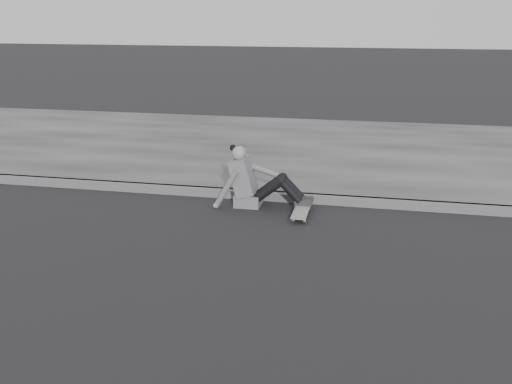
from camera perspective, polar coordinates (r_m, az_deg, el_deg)
ground at (r=5.89m, az=8.86°, el=-9.33°), size 80.00×80.00×0.00m
curb at (r=8.26m, az=9.89°, el=-0.92°), size 24.00×0.16×0.12m
sidewalk at (r=11.17m, az=10.50°, el=3.92°), size 24.00×6.00×0.12m
skateboard at (r=7.77m, az=4.59°, el=-1.82°), size 0.20×0.78×0.09m
seated_woman at (r=8.03m, az=-0.34°, el=1.05°), size 1.38×0.46×0.88m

